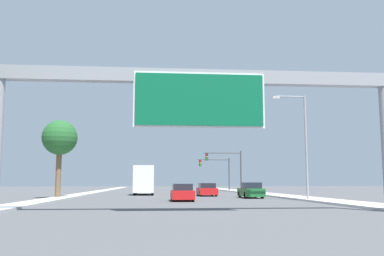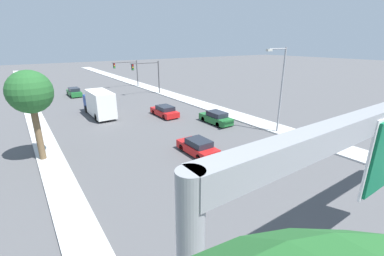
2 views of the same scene
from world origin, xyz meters
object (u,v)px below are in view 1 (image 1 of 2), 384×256
car_far_right (182,193)px  traffic_light_near_intersection (228,164)px  traffic_light_mid_block (218,168)px  car_near_left (251,191)px  car_mid_right (147,187)px  truck_box_primary (144,180)px  street_lamp_right (302,137)px  palm_tree_background (60,139)px  car_far_center (207,190)px  sign_gantry (199,98)px

car_far_right → traffic_light_near_intersection: traffic_light_near_intersection is taller
traffic_light_near_intersection → traffic_light_mid_block: bearing=90.2°
car_near_left → car_mid_right: (-10.50, 27.23, 0.02)m
truck_box_primary → street_lamp_right: street_lamp_right is taller
car_near_left → traffic_light_mid_block: bearing=87.4°
street_lamp_right → car_near_left: bearing=115.5°
palm_tree_background → car_far_center: bearing=22.0°
car_far_right → palm_tree_background: bearing=150.7°
truck_box_primary → car_near_left: bearing=-46.6°
car_near_left → traffic_light_mid_block: size_ratio=0.80×
truck_box_primary → palm_tree_background: (-7.75, -10.75, 3.88)m
traffic_light_near_intersection → palm_tree_background: (-19.68, -20.24, 1.45)m
car_mid_right → traffic_light_near_intersection: 14.07m
car_far_center → traffic_light_mid_block: 24.99m
truck_box_primary → palm_tree_background: 13.81m
traffic_light_mid_block → street_lamp_right: 36.93m
car_near_left → palm_tree_background: 18.90m
car_mid_right → traffic_light_near_intersection: size_ratio=0.79×
traffic_light_mid_block → palm_tree_background: bearing=-123.0°
sign_gantry → car_far_right: 14.46m
car_far_center → truck_box_primary: size_ratio=0.61×
truck_box_primary → street_lamp_right: bearing=-52.2°
truck_box_primary → traffic_light_mid_block: 22.93m
sign_gantry → traffic_light_mid_block: (8.39, 50.08, -1.93)m
sign_gantry → car_near_left: (7.00, 19.48, -5.08)m
traffic_light_near_intersection → street_lamp_right: bearing=-86.7°
street_lamp_right → car_far_right: bearing=178.2°
car_far_center → traffic_light_mid_block: traffic_light_mid_block is taller
truck_box_primary → street_lamp_right: (13.49, -17.38, 3.52)m
car_mid_right → traffic_light_near_intersection: bearing=-29.0°
car_far_right → palm_tree_background: palm_tree_background is taller
street_lamp_right → traffic_light_mid_block: bearing=92.5°
traffic_light_near_intersection → traffic_light_mid_block: traffic_light_near_intersection is taller
traffic_light_near_intersection → truck_box_primary: bearing=-141.5°
car_near_left → truck_box_primary: 15.32m
car_far_right → car_far_center: size_ratio=0.90×
car_far_right → car_far_center: car_far_center is taller
sign_gantry → car_far_right: size_ratio=4.87×
palm_tree_background → street_lamp_right: (21.24, -6.63, -0.36)m
car_far_right → traffic_light_mid_block: 37.64m
traffic_light_near_intersection → street_lamp_right: size_ratio=0.68×
truck_box_primary → car_far_right: bearing=-78.4°
sign_gantry → car_far_center: size_ratio=4.40×
car_mid_right → car_far_center: size_ratio=1.03×
car_near_left → car_far_right: (-7.00, -5.95, -0.04)m
car_near_left → traffic_light_near_intersection: size_ratio=0.74×
car_near_left → car_far_center: (-3.50, 6.31, -0.03)m
car_far_right → traffic_light_near_intersection: (8.43, 26.56, 3.50)m
palm_tree_background → car_near_left: bearing=-1.1°
car_far_center → traffic_light_near_intersection: (4.93, 14.30, 3.49)m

